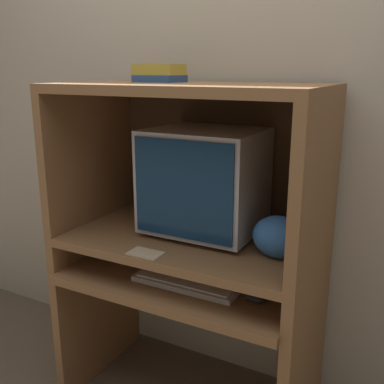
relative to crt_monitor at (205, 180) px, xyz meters
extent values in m
cube|color=#B2A893|center=(-0.03, 0.28, 0.29)|extent=(6.00, 0.06, 2.60)
cube|color=brown|center=(-0.53, -0.07, -0.69)|extent=(0.04, 0.58, 0.64)
cube|color=brown|center=(0.46, -0.07, -0.69)|extent=(0.04, 0.58, 0.64)
cube|color=brown|center=(-0.03, -0.19, -0.39)|extent=(0.95, 0.40, 0.04)
cube|color=brown|center=(-0.53, -0.07, -0.30)|extent=(0.04, 0.58, 0.15)
cube|color=brown|center=(0.46, -0.07, -0.30)|extent=(0.04, 0.58, 0.15)
cube|color=brown|center=(-0.03, -0.07, -0.24)|extent=(0.95, 0.58, 0.04)
cube|color=brown|center=(-0.53, -0.07, 0.08)|extent=(0.04, 0.58, 0.61)
cube|color=brown|center=(0.46, -0.07, 0.08)|extent=(0.04, 0.58, 0.61)
cube|color=brown|center=(-0.03, -0.07, 0.37)|extent=(0.95, 0.58, 0.04)
cube|color=#48321E|center=(-0.03, 0.21, 0.08)|extent=(0.95, 0.01, 0.61)
cylinder|color=#B2B2B7|center=(0.00, 0.00, -0.21)|extent=(0.21, 0.21, 0.02)
cube|color=#B2B2B7|center=(0.00, 0.00, 0.00)|extent=(0.44, 0.37, 0.41)
cube|color=navy|center=(0.00, -0.18, 0.00)|extent=(0.41, 0.01, 0.37)
cube|color=beige|center=(0.02, -0.20, -0.36)|extent=(0.42, 0.14, 0.02)
cube|color=silver|center=(0.02, -0.20, -0.35)|extent=(0.39, 0.11, 0.01)
ellipsoid|color=#28282B|center=(0.30, -0.19, -0.36)|extent=(0.07, 0.05, 0.03)
ellipsoid|color=#336BB7|center=(0.35, -0.10, -0.15)|extent=(0.19, 0.14, 0.15)
cube|color=navy|center=(-0.21, 0.01, 0.40)|extent=(0.17, 0.15, 0.03)
cube|color=gold|center=(-0.21, 0.01, 0.43)|extent=(0.18, 0.14, 0.04)
cube|color=#CCB28C|center=(-0.09, -0.31, -0.22)|extent=(0.13, 0.08, 0.00)
camera|label=1|loc=(0.78, -1.58, 0.43)|focal=42.00mm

